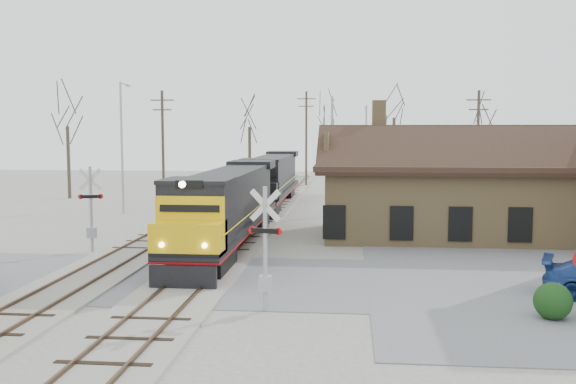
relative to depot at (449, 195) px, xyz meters
name	(u,v)px	position (x,y,z in m)	size (l,w,h in m)	color
ground	(196,279)	(-11.99, -12.00, -2.41)	(140.00, 140.00, 0.00)	#A8A398
road	(196,279)	(-11.99, -12.00, -2.39)	(60.00, 9.00, 0.03)	slate
track_main	(251,225)	(-11.99, 3.00, -2.34)	(3.40, 90.00, 0.24)	#A8A398
track_siding	(183,224)	(-16.49, 3.00, -2.34)	(3.40, 90.00, 0.24)	#A8A398
depot	(449,195)	(0.00, 0.00, 0.00)	(15.20, 9.31, 7.90)	#9F8252
locomotive_lead	(227,207)	(-11.99, -5.21, -0.22)	(2.80, 18.75, 4.16)	black
locomotive_trailing	(272,179)	(-11.99, 13.82, -0.22)	(2.80, 18.75, 3.94)	black
crossbuck_near	(265,254)	(-8.51, -16.40, -0.43)	(1.19, 0.38, 4.24)	#A5A8AD
crossbuck_far	(91,212)	(-18.63, -6.62, -0.40)	(1.21, 0.38, 4.31)	#A5A8AD
hedge_a	(553,301)	(0.87, -16.49, -1.80)	(1.22, 1.22, 1.22)	black
streetlight_a	(122,141)	(-22.34, 8.31, 2.96)	(0.25, 2.04, 9.64)	#A5A8AD
streetlight_b	(332,149)	(-6.98, 8.48, 2.39)	(0.25, 2.04, 8.52)	#A5A8AD
streetlight_c	(366,145)	(-4.19, 23.45, 2.35)	(0.25, 2.04, 8.45)	#A5A8AD
utility_pole_a	(163,145)	(-21.28, 14.97, 2.52)	(2.00, 0.24, 9.42)	#382D23
utility_pole_b	(306,137)	(-10.45, 32.61, 2.99)	(2.00, 0.24, 10.34)	#382D23
utility_pole_c	(478,144)	(4.97, 17.71, 2.54)	(2.00, 0.24, 9.45)	#382D23
tree_a	(67,114)	(-30.93, 18.06, 5.15)	(4.33, 4.33, 10.62)	#382D23
tree_b	(249,117)	(-15.84, 27.03, 5.11)	(4.31, 4.31, 10.55)	#382D23
tree_c	(329,116)	(-8.19, 38.17, 5.37)	(4.46, 4.46, 10.93)	#382D23
tree_d	(394,106)	(-1.14, 30.46, 6.25)	(4.96, 4.96, 12.15)	#382D23
tree_e	(485,124)	(7.26, 26.19, 4.30)	(3.85, 3.85, 9.43)	#382D23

